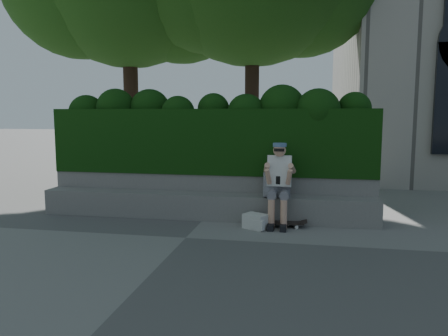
% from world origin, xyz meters
% --- Properties ---
extents(ground, '(80.00, 80.00, 0.00)m').
position_xyz_m(ground, '(0.00, 0.00, 0.00)').
color(ground, slate).
rests_on(ground, ground).
extents(bench_ledge, '(6.00, 0.45, 0.45)m').
position_xyz_m(bench_ledge, '(0.00, 1.25, 0.23)').
color(bench_ledge, gray).
rests_on(bench_ledge, ground).
extents(planter_wall, '(6.00, 0.50, 0.75)m').
position_xyz_m(planter_wall, '(0.00, 1.73, 0.38)').
color(planter_wall, gray).
rests_on(planter_wall, ground).
extents(hedge, '(6.00, 1.00, 1.20)m').
position_xyz_m(hedge, '(0.00, 1.95, 1.35)').
color(hedge, black).
rests_on(hedge, planter_wall).
extents(person, '(0.40, 0.76, 1.38)m').
position_xyz_m(person, '(1.33, 1.07, 0.75)').
color(person, slate).
rests_on(person, ground).
extents(skateboard, '(0.82, 0.25, 0.08)m').
position_xyz_m(skateboard, '(1.35, 0.90, 0.07)').
color(skateboard, black).
rests_on(skateboard, ground).
extents(backpack_plaid, '(0.30, 0.18, 0.42)m').
position_xyz_m(backpack_plaid, '(1.20, 1.15, 0.66)').
color(backpack_plaid, '#9E9EA2').
rests_on(backpack_plaid, bench_ledge).
extents(backpack_ground, '(0.45, 0.41, 0.24)m').
position_xyz_m(backpack_ground, '(0.98, 0.73, 0.12)').
color(backpack_ground, beige).
rests_on(backpack_ground, ground).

